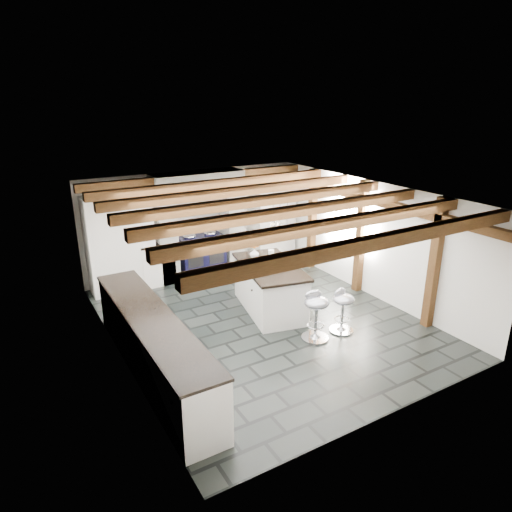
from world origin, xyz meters
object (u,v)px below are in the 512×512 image
range_cooker (201,254)px  bar_stool_near (342,306)px  bar_stool_far (316,310)px  kitchen_island (270,287)px

range_cooker → bar_stool_near: size_ratio=1.31×
bar_stool_near → bar_stool_far: bar_stool_far is taller
range_cooker → bar_stool_near: bearing=-75.1°
range_cooker → bar_stool_far: 3.68m
kitchen_island → bar_stool_far: 1.32m
bar_stool_near → bar_stool_far: size_ratio=0.91×
kitchen_island → bar_stool_far: (0.07, -1.31, 0.07)m
kitchen_island → range_cooker: bearing=110.8°
kitchen_island → bar_stool_far: bearing=-74.7°
bar_stool_far → bar_stool_near: bearing=12.3°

